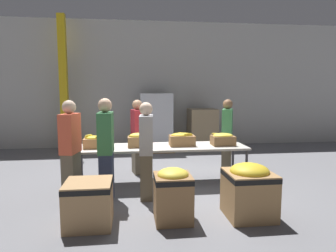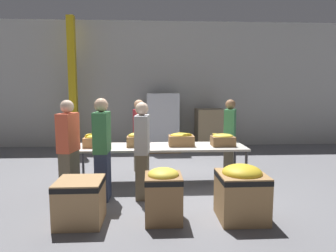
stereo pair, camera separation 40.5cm
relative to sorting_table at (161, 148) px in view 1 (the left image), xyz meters
name	(u,v)px [view 1 (the left image)]	position (x,y,z in m)	size (l,w,h in m)	color
ground_plane	(161,183)	(0.00, 0.00, -0.70)	(30.00, 30.00, 0.00)	slate
wall_back	(149,85)	(0.00, 4.07, 1.30)	(16.00, 0.08, 4.00)	#B7B7B2
sorting_table	(161,148)	(0.00, 0.00, 0.00)	(3.28, 0.88, 0.75)	beige
banana_box_0	(94,142)	(-1.26, -0.05, 0.16)	(0.39, 0.29, 0.26)	#A37A4C
banana_box_1	(139,140)	(-0.44, -0.02, 0.18)	(0.41, 0.28, 0.27)	olive
banana_box_2	(182,139)	(0.41, 0.00, 0.17)	(0.48, 0.32, 0.26)	olive
banana_box_3	(223,139)	(1.21, -0.05, 0.16)	(0.44, 0.33, 0.24)	olive
volunteer_0	(71,151)	(-1.58, -0.64, 0.12)	(0.30, 0.48, 1.66)	#6B604C
volunteer_1	(106,151)	(-0.99, -0.80, 0.14)	(0.24, 0.46, 1.70)	#2D3856
volunteer_2	(227,136)	(1.55, 0.73, 0.10)	(0.36, 0.49, 1.62)	#6B604C
volunteer_3	(138,137)	(-0.44, 0.80, 0.10)	(0.30, 0.47, 1.62)	#6B604C
volunteer_4	(146,151)	(-0.33, -0.77, 0.10)	(0.25, 0.45, 1.63)	#6B604C
donation_bin_0	(89,202)	(-1.16, -1.71, -0.37)	(0.62, 0.62, 0.61)	tan
donation_bin_1	(173,193)	(-0.01, -1.71, -0.30)	(0.51, 0.51, 0.76)	olive
donation_bin_2	(249,189)	(1.09, -1.71, -0.29)	(0.66, 0.66, 0.79)	#A37A4C
support_pillar	(64,84)	(-2.53, 3.50, 1.30)	(0.22, 0.22, 4.00)	gold
pallet_stack_0	(202,129)	(1.63, 3.39, -0.09)	(0.91, 0.91, 1.25)	olive
pallet_stack_1	(156,123)	(0.17, 3.29, 0.15)	(1.02, 1.02, 1.72)	olive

